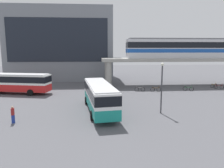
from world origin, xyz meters
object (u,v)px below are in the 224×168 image
(bus_main, at_px, (99,94))
(pedestrian_at_kerb, at_px, (13,115))
(train, at_px, (179,48))
(bicycle_green, at_px, (188,89))
(station_building, at_px, (62,45))
(bicycle_silver, at_px, (140,89))
(bus_secondary, at_px, (16,81))
(bicycle_red, at_px, (219,87))
(bicycle_orange, at_px, (214,86))
(bicycle_brown, at_px, (156,89))

(bus_main, xyz_separation_m, pedestrian_at_kerb, (-8.47, -3.45, -1.19))
(train, distance_m, bicycle_green, 9.41)
(station_building, bearing_deg, pedestrian_at_kerb, -90.43)
(station_building, height_order, bicycle_silver, station_building)
(train, distance_m, bus_secondary, 30.33)
(train, xyz_separation_m, bus_main, (-16.01, -17.59, -5.33))
(bicycle_red, height_order, bicycle_orange, same)
(bus_secondary, xyz_separation_m, pedestrian_at_kerb, (4.67, -14.59, -1.19))
(bicycle_red, bearing_deg, station_building, 150.70)
(bicycle_brown, relative_size, bicycle_silver, 1.00)
(station_building, distance_m, bus_main, 31.37)
(bus_secondary, distance_m, pedestrian_at_kerb, 15.36)
(station_building, bearing_deg, bicycle_red, -29.30)
(bicycle_red, xyz_separation_m, bicycle_orange, (-0.23, 1.27, 0.00))
(bicycle_orange, bearing_deg, bus_main, -147.10)
(bicycle_brown, bearing_deg, bicycle_red, 7.88)
(train, height_order, bicycle_orange, train)
(bicycle_brown, bearing_deg, bicycle_green, 2.05)
(bicycle_silver, bearing_deg, bus_main, -121.73)
(bicycle_red, height_order, pedestrian_at_kerb, pedestrian_at_kerb)
(bus_secondary, distance_m, bicycle_silver, 20.32)
(train, bearing_deg, bus_secondary, -167.53)
(bicycle_orange, height_order, pedestrian_at_kerb, pedestrian_at_kerb)
(bus_secondary, relative_size, bicycle_red, 6.44)
(bicycle_silver, distance_m, bicycle_orange, 14.76)
(pedestrian_at_kerb, bearing_deg, bicycle_silver, 43.80)
(station_building, bearing_deg, bicycle_brown, -45.94)
(train, bearing_deg, station_building, 153.57)
(bicycle_red, distance_m, pedestrian_at_kerb, 34.40)
(station_building, relative_size, bus_secondary, 2.07)
(station_building, xyz_separation_m, bicycle_brown, (17.97, -18.57, -7.81))
(bus_main, height_order, bicycle_orange, bus_main)
(pedestrian_at_kerb, bearing_deg, train, 40.67)
(station_building, distance_m, pedestrian_at_kerb, 33.89)
(train, relative_size, bicycle_silver, 11.52)
(train, bearing_deg, pedestrian_at_kerb, -139.33)
(bicycle_green, bearing_deg, station_building, 142.29)
(station_building, bearing_deg, bicycle_green, -37.71)
(bus_main, xyz_separation_m, bicycle_red, (21.88, 12.74, -1.63))
(bicycle_brown, xyz_separation_m, bicycle_silver, (-2.64, 0.44, 0.00))
(bus_secondary, bearing_deg, bus_main, -40.27)
(bicycle_red, height_order, bicycle_silver, same)
(station_building, height_order, bus_main, station_building)
(station_building, distance_m, bus_secondary, 20.11)
(bicycle_brown, height_order, bicycle_orange, same)
(train, height_order, bicycle_green, train)
(bus_secondary, relative_size, bicycle_brown, 6.33)
(bus_secondary, bearing_deg, bicycle_red, 2.62)
(station_building, xyz_separation_m, bicycle_orange, (29.87, -15.63, -7.81))
(train, xyz_separation_m, bicycle_silver, (-8.90, -6.09, -6.96))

